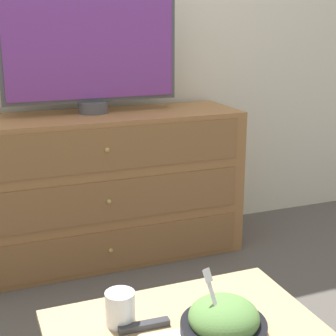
{
  "coord_description": "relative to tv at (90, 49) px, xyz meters",
  "views": [
    {
      "loc": [
        -0.55,
        -2.7,
        1.21
      ],
      "look_at": [
        0.03,
        -1.23,
        0.75
      ],
      "focal_mm": 55.0,
      "sensor_mm": 36.0,
      "label": 1
    }
  ],
  "objects": [
    {
      "name": "remote_control",
      "position": [
        -0.19,
        -1.35,
        -0.66
      ],
      "size": [
        0.14,
        0.03,
        0.02
      ],
      "color": "#38383D",
      "rests_on": "coffee_table"
    },
    {
      "name": "tv",
      "position": [
        0.0,
        0.0,
        0.0
      ],
      "size": [
        0.87,
        0.15,
        0.59
      ],
      "color": "#515156",
      "rests_on": "dresser"
    },
    {
      "name": "drink_cup",
      "position": [
        -0.25,
        -1.3,
        -0.63
      ],
      "size": [
        0.08,
        0.08,
        0.1
      ],
      "color": "beige",
      "rests_on": "coffee_table"
    },
    {
      "name": "wall_back",
      "position": [
        -0.03,
        0.21,
        0.23
      ],
      "size": [
        12.0,
        0.05,
        2.6
      ],
      "color": "silver",
      "rests_on": "ground_plane"
    },
    {
      "name": "takeout_bowl",
      "position": [
        -0.0,
        -1.45,
        -0.63
      ],
      "size": [
        0.23,
        0.23,
        0.19
      ],
      "color": "black",
      "rests_on": "coffee_table"
    },
    {
      "name": "dresser",
      "position": [
        -0.01,
        -0.06,
        -0.69
      ],
      "size": [
        1.47,
        0.45,
        0.76
      ],
      "color": "#9E6B3D",
      "rests_on": "ground_plane"
    },
    {
      "name": "ground_plane",
      "position": [
        -0.03,
        0.19,
        -1.07
      ],
      "size": [
        12.0,
        12.0,
        0.0
      ],
      "primitive_type": "plane",
      "color": "#56514C"
    }
  ]
}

